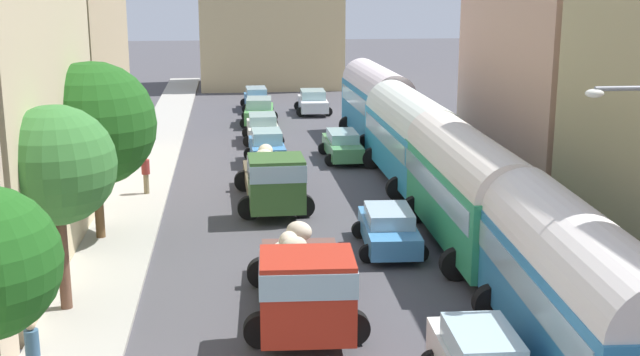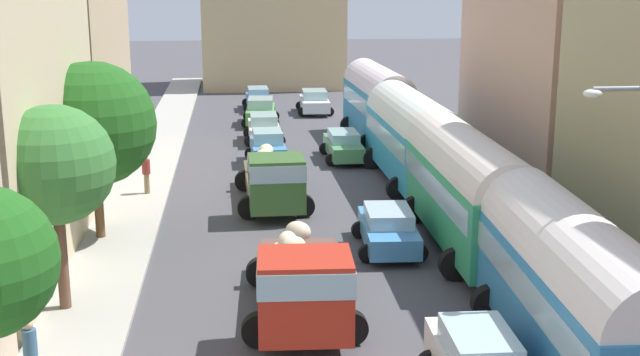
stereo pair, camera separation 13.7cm
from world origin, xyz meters
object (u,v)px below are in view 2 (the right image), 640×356
object	(u,v)px
car_0	(268,148)
car_3	(258,99)
parked_bus_0	(573,283)
car_7	(314,102)
cargo_truck_0	(302,282)
pedestrian_3	(146,173)
car_1	(264,128)
car_2	(261,111)
pedestrian_1	(31,353)
car_6	(343,145)
cargo_truck_1	(274,178)
car_5	(388,229)
parked_bus_3	(378,100)
parked_bus_2	(412,134)
parked_bus_1	(467,184)

from	to	relation	value
car_0	car_3	bearing A→B (deg)	90.00
parked_bus_0	car_7	world-z (taller)	parked_bus_0
cargo_truck_0	pedestrian_3	size ratio (longest dim) A/B	3.89
car_1	car_7	world-z (taller)	car_1
car_2	car_7	xyz separation A→B (m)	(3.67, 3.76, -0.04)
car_7	pedestrian_3	bearing A→B (deg)	-113.88
car_2	parked_bus_0	bearing A→B (deg)	-79.44
car_7	pedestrian_1	bearing A→B (deg)	-104.75
car_1	car_7	bearing A→B (deg)	68.35
car_6	pedestrian_3	bearing A→B (deg)	-146.07
cargo_truck_1	car_5	bearing A→B (deg)	-55.91
car_1	car_3	world-z (taller)	car_1
parked_bus_3	parked_bus_0	bearing A→B (deg)	-90.00
car_2	car_5	bearing A→B (deg)	-81.67
car_1	cargo_truck_0	bearing A→B (deg)	-89.65
car_6	pedestrian_1	distance (m)	25.03
parked_bus_3	car_5	world-z (taller)	parked_bus_3
cargo_truck_0	car_5	size ratio (longest dim) A/B	1.67
parked_bus_3	car_1	size ratio (longest dim) A/B	2.26
parked_bus_2	pedestrian_3	world-z (taller)	parked_bus_2
cargo_truck_0	car_6	bearing A→B (deg)	79.62
parked_bus_2	pedestrian_1	world-z (taller)	parked_bus_2
car_2	parked_bus_2	bearing A→B (deg)	-67.88
car_2	car_6	world-z (taller)	car_2
parked_bus_1	parked_bus_2	size ratio (longest dim) A/B	1.03
car_3	car_6	distance (m)	16.29
car_1	pedestrian_3	world-z (taller)	pedestrian_3
parked_bus_2	cargo_truck_0	distance (m)	16.18
car_0	car_3	world-z (taller)	car_0
car_3	car_5	world-z (taller)	car_3
cargo_truck_1	parked_bus_1	bearing A→B (deg)	-40.62
parked_bus_0	car_6	distance (m)	23.08
cargo_truck_1	car_1	world-z (taller)	cargo_truck_1
car_6	car_7	xyz separation A→B (m)	(-0.12, 14.10, 0.04)
parked_bus_3	car_2	world-z (taller)	parked_bus_3
cargo_truck_0	cargo_truck_1	size ratio (longest dim) A/B	0.98
parked_bus_0	car_5	size ratio (longest dim) A/B	2.23
car_3	pedestrian_1	world-z (taller)	pedestrian_1
car_1	pedestrian_3	size ratio (longest dim) A/B	2.20
pedestrian_1	pedestrian_3	distance (m)	16.91
car_2	car_7	bearing A→B (deg)	45.65
car_5	pedestrian_1	size ratio (longest dim) A/B	2.32
parked_bus_2	car_2	bearing A→B (deg)	112.12
car_0	car_1	distance (m)	5.50
car_1	car_6	world-z (taller)	car_1
parked_bus_2	car_3	world-z (taller)	parked_bus_2
cargo_truck_1	pedestrian_1	distance (m)	15.66
parked_bus_1	parked_bus_2	world-z (taller)	parked_bus_2
pedestrian_3	car_0	bearing A→B (deg)	45.91
cargo_truck_1	car_6	xyz separation A→B (m)	(3.86, 8.54, -0.53)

